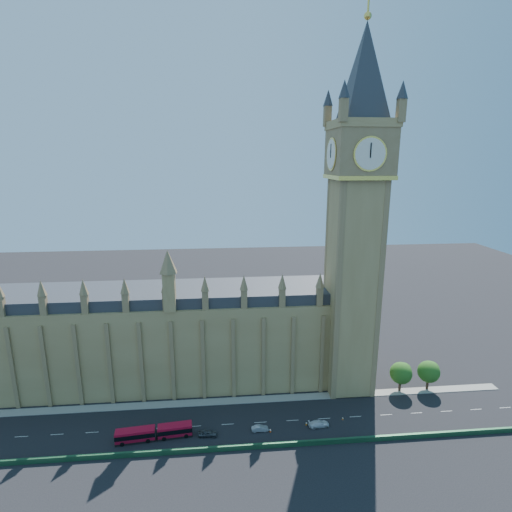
{
  "coord_description": "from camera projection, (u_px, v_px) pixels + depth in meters",
  "views": [
    {
      "loc": [
        2.99,
        -85.01,
        62.72
      ],
      "look_at": [
        11.85,
        10.0,
        39.63
      ],
      "focal_mm": 28.0,
      "sensor_mm": 36.0,
      "label": 1
    }
  ],
  "objects": [
    {
      "name": "ground",
      "position": [
        211.0,
        425.0,
        96.75
      ],
      "size": [
        400.0,
        400.0,
        0.0
      ],
      "primitive_type": "plane",
      "color": "black",
      "rests_on": "ground"
    },
    {
      "name": "palace_westminster",
      "position": [
        122.0,
        338.0,
        112.52
      ],
      "size": [
        120.0,
        20.0,
        28.0
      ],
      "color": "olive",
      "rests_on": "ground"
    },
    {
      "name": "elizabeth_tower",
      "position": [
        357.0,
        193.0,
        100.89
      ],
      "size": [
        20.59,
        20.59,
        105.0
      ],
      "color": "olive",
      "rests_on": "ground"
    },
    {
      "name": "bridge_parapet",
      "position": [
        211.0,
        449.0,
        87.9
      ],
      "size": [
        160.0,
        0.6,
        1.2
      ],
      "primitive_type": "cube",
      "color": "#1E4C2D",
      "rests_on": "ground"
    },
    {
      "name": "kerb_north",
      "position": [
        212.0,
        402.0,
        105.92
      ],
      "size": [
        160.0,
        3.0,
        0.16
      ],
      "primitive_type": "cube",
      "color": "gray",
      "rests_on": "ground"
    },
    {
      "name": "tree_east_near",
      "position": [
        402.0,
        372.0,
        109.89
      ],
      "size": [
        6.0,
        6.0,
        8.5
      ],
      "color": "#382619",
      "rests_on": "ground"
    },
    {
      "name": "tree_east_far",
      "position": [
        429.0,
        371.0,
        110.61
      ],
      "size": [
        6.0,
        6.0,
        8.5
      ],
      "color": "#382619",
      "rests_on": "ground"
    },
    {
      "name": "red_bus",
      "position": [
        154.0,
        433.0,
        91.78
      ],
      "size": [
        17.41,
        4.23,
        2.93
      ],
      "rotation": [
        0.0,
        0.0,
        0.1
      ],
      "color": "#AC0B26",
      "rests_on": "ground"
    },
    {
      "name": "car_grey",
      "position": [
        207.0,
        433.0,
        92.81
      ],
      "size": [
        4.53,
        2.07,
        1.51
      ],
      "primitive_type": "imported",
      "rotation": [
        0.0,
        0.0,
        1.5
      ],
      "color": "#3D4044",
      "rests_on": "ground"
    },
    {
      "name": "car_silver",
      "position": [
        260.0,
        428.0,
        94.61
      ],
      "size": [
        4.0,
        1.42,
        1.32
      ],
      "primitive_type": "imported",
      "rotation": [
        0.0,
        0.0,
        1.58
      ],
      "color": "#97999E",
      "rests_on": "ground"
    },
    {
      "name": "car_white",
      "position": [
        319.0,
        424.0,
        96.17
      ],
      "size": [
        5.19,
        2.52,
        1.45
      ],
      "primitive_type": "imported",
      "rotation": [
        0.0,
        0.0,
        1.67
      ],
      "color": "silver",
      "rests_on": "ground"
    },
    {
      "name": "cone_a",
      "position": [
        270.0,
        431.0,
        94.23
      ],
      "size": [
        0.59,
        0.59,
        0.72
      ],
      "rotation": [
        0.0,
        0.0,
        0.38
      ],
      "color": "black",
      "rests_on": "ground"
    },
    {
      "name": "cone_b",
      "position": [
        343.0,
        418.0,
        98.82
      ],
      "size": [
        0.43,
        0.43,
        0.63
      ],
      "rotation": [
        0.0,
        0.0,
        -0.09
      ],
      "color": "black",
      "rests_on": "ground"
    },
    {
      "name": "cone_c",
      "position": [
        270.0,
        430.0,
        94.5
      ],
      "size": [
        0.53,
        0.53,
        0.7
      ],
      "rotation": [
        0.0,
        0.0,
        0.23
      ],
      "color": "black",
      "rests_on": "ground"
    },
    {
      "name": "cone_d",
      "position": [
        306.0,
        424.0,
        96.82
      ],
      "size": [
        0.54,
        0.54,
        0.72
      ],
      "rotation": [
        0.0,
        0.0,
        0.22
      ],
      "color": "black",
      "rests_on": "ground"
    }
  ]
}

